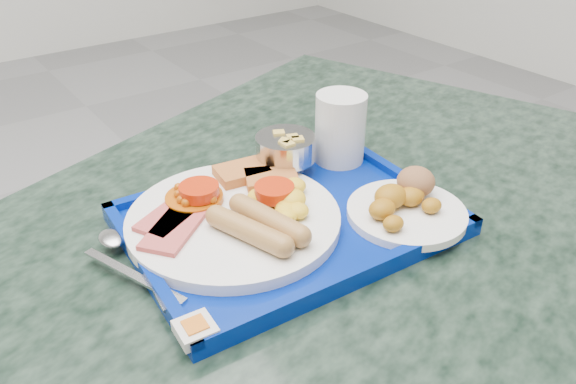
{
  "coord_description": "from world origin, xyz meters",
  "views": [
    {
      "loc": [
        -0.07,
        -0.81,
        1.14
      ],
      "look_at": [
        0.28,
        -0.32,
        0.77
      ],
      "focal_mm": 35.0,
      "sensor_mm": 36.0,
      "label": 1
    }
  ],
  "objects_px": {
    "tray": "(288,221)",
    "bread_plate": "(406,203)",
    "table": "(308,314)",
    "fruit_bowl": "(286,149)",
    "main_plate": "(238,213)",
    "juice_cup": "(340,126)"
  },
  "relations": [
    {
      "from": "tray",
      "to": "bread_plate",
      "type": "distance_m",
      "value": 0.16
    },
    {
      "from": "main_plate",
      "to": "fruit_bowl",
      "type": "xyz_separation_m",
      "value": [
        0.13,
        0.07,
        0.03
      ]
    },
    {
      "from": "juice_cup",
      "to": "bread_plate",
      "type": "bearing_deg",
      "value": -99.29
    },
    {
      "from": "tray",
      "to": "bread_plate",
      "type": "bearing_deg",
      "value": -31.98
    },
    {
      "from": "bread_plate",
      "to": "table",
      "type": "bearing_deg",
      "value": 135.57
    },
    {
      "from": "tray",
      "to": "fruit_bowl",
      "type": "bearing_deg",
      "value": 55.56
    },
    {
      "from": "table",
      "to": "bread_plate",
      "type": "xyz_separation_m",
      "value": [
        0.09,
        -0.09,
        0.21
      ]
    },
    {
      "from": "table",
      "to": "juice_cup",
      "type": "relative_size",
      "value": 12.62
    },
    {
      "from": "tray",
      "to": "main_plate",
      "type": "xyz_separation_m",
      "value": [
        -0.06,
        0.03,
        0.02
      ]
    },
    {
      "from": "tray",
      "to": "main_plate",
      "type": "bearing_deg",
      "value": 152.27
    },
    {
      "from": "main_plate",
      "to": "fruit_bowl",
      "type": "bearing_deg",
      "value": 29.06
    },
    {
      "from": "fruit_bowl",
      "to": "juice_cup",
      "type": "bearing_deg",
      "value": -9.35
    },
    {
      "from": "main_plate",
      "to": "table",
      "type": "bearing_deg",
      "value": -13.7
    },
    {
      "from": "bread_plate",
      "to": "fruit_bowl",
      "type": "height_order",
      "value": "fruit_bowl"
    },
    {
      "from": "juice_cup",
      "to": "tray",
      "type": "bearing_deg",
      "value": -151.76
    },
    {
      "from": "main_plate",
      "to": "fruit_bowl",
      "type": "height_order",
      "value": "fruit_bowl"
    },
    {
      "from": "table",
      "to": "juice_cup",
      "type": "bearing_deg",
      "value": 34.07
    },
    {
      "from": "table",
      "to": "juice_cup",
      "type": "xyz_separation_m",
      "value": [
        0.12,
        0.08,
        0.25
      ]
    },
    {
      "from": "bread_plate",
      "to": "fruit_bowl",
      "type": "xyz_separation_m",
      "value": [
        -0.06,
        0.18,
        0.02
      ]
    },
    {
      "from": "table",
      "to": "fruit_bowl",
      "type": "relative_size",
      "value": 15.24
    },
    {
      "from": "fruit_bowl",
      "to": "juice_cup",
      "type": "distance_m",
      "value": 0.09
    },
    {
      "from": "juice_cup",
      "to": "table",
      "type": "bearing_deg",
      "value": -145.93
    }
  ]
}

